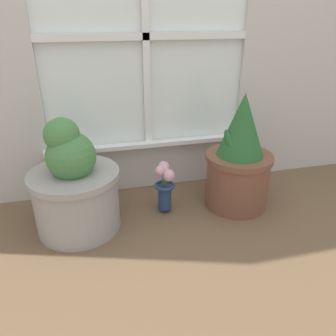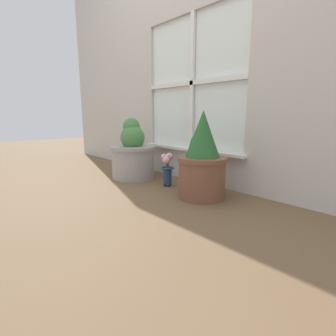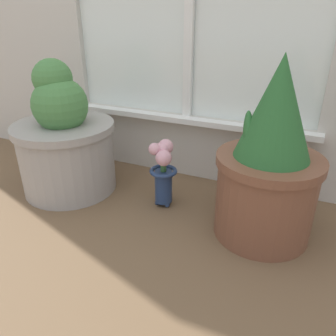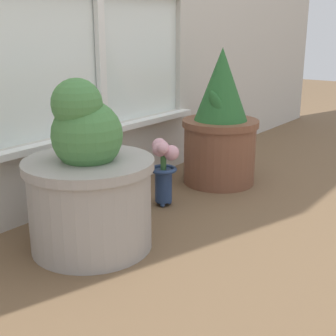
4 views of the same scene
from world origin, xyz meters
name	(u,v)px [view 2 (image 2 of 4)]	position (x,y,z in m)	size (l,w,h in m)	color
ground_plane	(143,191)	(0.00, 0.00, 0.00)	(10.00, 10.00, 0.00)	brown
wall_with_window	(194,29)	(0.00, 0.56, 1.27)	(4.40, 0.10, 2.50)	beige
potted_plant_left	(133,155)	(-0.42, 0.20, 0.22)	(0.42, 0.42, 0.55)	#9E9993
potted_plant_right	(202,161)	(0.41, 0.21, 0.26)	(0.35, 0.35, 0.61)	brown
flower_vase	(167,166)	(0.02, 0.24, 0.17)	(0.11, 0.11, 0.28)	navy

